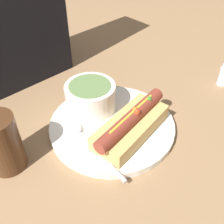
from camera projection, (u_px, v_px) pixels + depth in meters
ground_plane at (112, 128)px, 0.56m from camera, size 4.00×4.00×0.00m
dinner_plate at (112, 125)px, 0.56m from camera, size 0.26×0.26×0.02m
hot_dog at (131, 125)px, 0.51m from camera, size 0.20×0.10×0.06m
soup_bowl at (89, 97)px, 0.57m from camera, size 0.11×0.11×0.06m
spoon at (84, 137)px, 0.51m from camera, size 0.03×0.18×0.01m
drinking_glass at (2, 144)px, 0.45m from camera, size 0.06×0.06×0.11m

